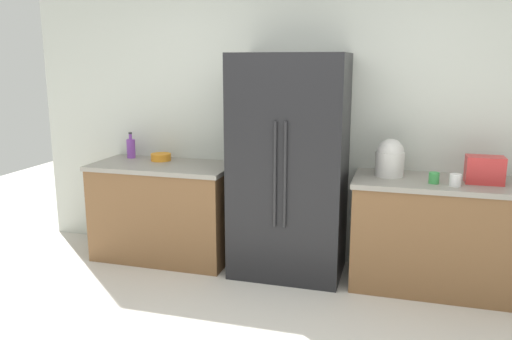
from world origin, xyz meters
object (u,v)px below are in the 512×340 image
object	(u,v)px
bowl_a	(161,157)
cup_a	(434,178)
rice_cooker	(390,158)
bottle_a	(131,148)
toaster	(485,170)
cup_b	(455,180)
refrigerator	(289,167)

from	to	relation	value
bowl_a	cup_a	bearing A→B (deg)	-6.01
rice_cooker	bottle_a	world-z (taller)	rice_cooker
bottle_a	cup_a	xyz separation A→B (m)	(2.72, -0.29, -0.05)
bottle_a	cup_a	world-z (taller)	bottle_a
toaster	cup_b	world-z (taller)	toaster
bottle_a	toaster	bearing A→B (deg)	-3.43
toaster	bowl_a	bearing A→B (deg)	177.03
bottle_a	bowl_a	bearing A→B (deg)	-7.21
refrigerator	cup_b	bearing A→B (deg)	-6.21
bottle_a	rice_cooker	bearing A→B (deg)	-2.93
toaster	bottle_a	xyz separation A→B (m)	(-3.09, 0.19, -0.01)
refrigerator	bottle_a	bearing A→B (deg)	172.81
refrigerator	rice_cooker	bearing A→B (deg)	5.50
refrigerator	cup_b	world-z (taller)	refrigerator
toaster	refrigerator	bearing A→B (deg)	-179.42
toaster	bowl_a	world-z (taller)	toaster
toaster	bottle_a	distance (m)	3.09
bowl_a	toaster	bearing A→B (deg)	-2.97
cup_b	rice_cooker	bearing A→B (deg)	155.57
cup_b	bowl_a	size ratio (longest dim) A/B	0.49
bottle_a	cup_b	size ratio (longest dim) A/B	2.69
bottle_a	bowl_a	distance (m)	0.34
rice_cooker	cup_b	world-z (taller)	rice_cooker
toaster	cup_b	distance (m)	0.27
refrigerator	rice_cooker	distance (m)	0.82
refrigerator	cup_a	world-z (taller)	refrigerator
refrigerator	toaster	size ratio (longest dim) A/B	6.80
cup_b	bowl_a	distance (m)	2.56
toaster	cup_b	xyz separation A→B (m)	(-0.22, -0.15, -0.06)
toaster	bowl_a	distance (m)	2.76
cup_a	toaster	bearing A→B (deg)	16.71
rice_cooker	cup_a	world-z (taller)	rice_cooker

